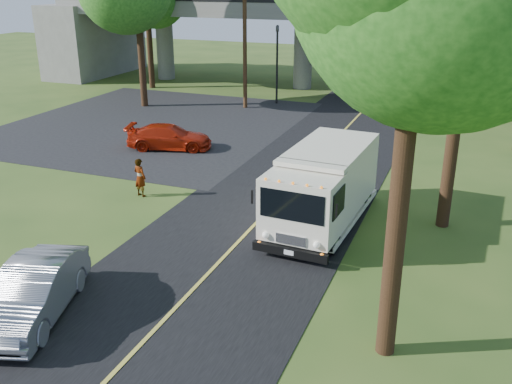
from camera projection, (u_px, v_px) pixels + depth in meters
The scene contains 11 objects.
ground at pixel (160, 325), 14.50m from camera, with size 120.00×120.00×0.00m, color #314D1B.
road at pixel (285, 193), 23.19m from camera, with size 7.00×90.00×0.02m, color black.
parking_lot at pixel (153, 124), 33.88m from camera, with size 16.00×18.00×0.01m, color black.
lane_line at pixel (285, 192), 23.19m from camera, with size 0.12×90.00×0.01m, color gold.
overpass at pixel (384, 30), 40.70m from camera, with size 54.00×10.00×7.30m.
traffic_signal at pixel (277, 56), 38.00m from camera, with size 0.18×0.22×5.20m.
utility_pole at pixel (245, 37), 36.27m from camera, with size 1.60×0.26×9.00m.
step_van at pixel (324, 185), 19.76m from camera, with size 2.75×6.65×2.74m.
red_sedan at pixel (169, 137), 28.84m from camera, with size 1.73×4.25×1.23m, color #A11D09.
silver_sedan at pixel (34, 292), 14.63m from camera, with size 1.51×4.32×1.42m, color gray.
pedestrian at pixel (140, 177), 22.62m from camera, with size 0.57×0.37×1.56m, color gray.
Camera 1 is at (6.74, -10.60, 8.36)m, focal length 40.00 mm.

